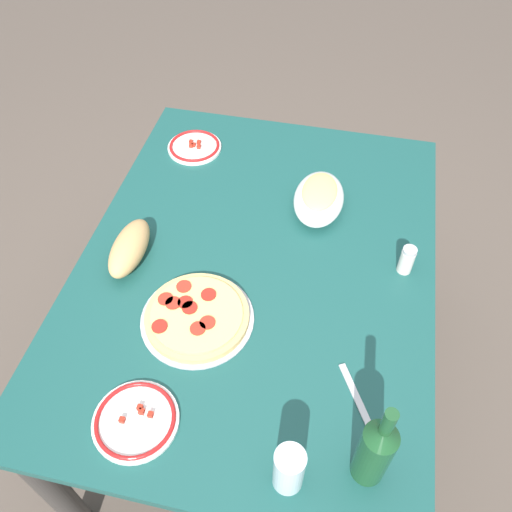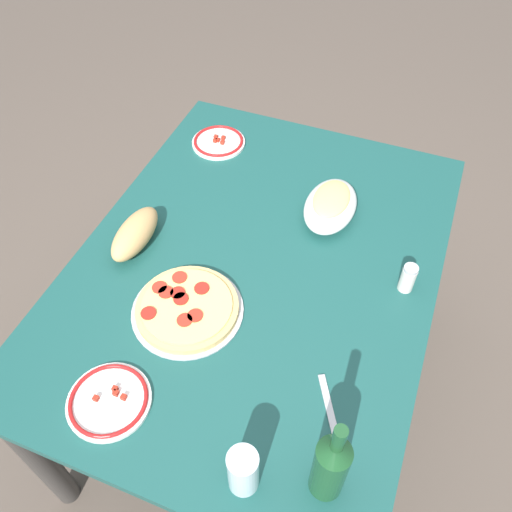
{
  "view_description": "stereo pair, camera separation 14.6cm",
  "coord_description": "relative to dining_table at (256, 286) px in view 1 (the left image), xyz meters",
  "views": [
    {
      "loc": [
        0.92,
        0.2,
        1.86
      ],
      "look_at": [
        0.0,
        0.0,
        0.74
      ],
      "focal_mm": 37.24,
      "sensor_mm": 36.0,
      "label": 1
    },
    {
      "loc": [
        0.88,
        0.34,
        1.86
      ],
      "look_at": [
        0.0,
        0.0,
        0.74
      ],
      "focal_mm": 37.24,
      "sensor_mm": 36.0,
      "label": 2
    }
  ],
  "objects": [
    {
      "name": "ground_plane",
      "position": [
        0.0,
        0.0,
        -0.61
      ],
      "size": [
        8.0,
        8.0,
        0.0
      ],
      "primitive_type": "plane",
      "color": "brown",
      "rests_on": "ground"
    },
    {
      "name": "dining_table",
      "position": [
        0.0,
        0.0,
        0.0
      ],
      "size": [
        1.33,
        0.98,
        0.71
      ],
      "color": "#194C47",
      "rests_on": "ground"
    },
    {
      "name": "pepperoni_pizza",
      "position": [
        0.22,
        -0.11,
        0.12
      ],
      "size": [
        0.29,
        0.29,
        0.03
      ],
      "color": "#B7B7BC",
      "rests_on": "dining_table"
    },
    {
      "name": "baked_pasta_dish",
      "position": [
        -0.26,
        0.14,
        0.15
      ],
      "size": [
        0.24,
        0.15,
        0.08
      ],
      "color": "white",
      "rests_on": "dining_table"
    },
    {
      "name": "wine_bottle",
      "position": [
        0.5,
        0.35,
        0.22
      ],
      "size": [
        0.07,
        0.07,
        0.28
      ],
      "color": "#194723",
      "rests_on": "dining_table"
    },
    {
      "name": "water_glass",
      "position": [
        0.56,
        0.19,
        0.17
      ],
      "size": [
        0.06,
        0.06,
        0.13
      ],
      "primitive_type": "cylinder",
      "color": "silver",
      "rests_on": "dining_table"
    },
    {
      "name": "side_plate_near",
      "position": [
        -0.45,
        -0.31,
        0.11
      ],
      "size": [
        0.18,
        0.18,
        0.02
      ],
      "color": "white",
      "rests_on": "dining_table"
    },
    {
      "name": "side_plate_far",
      "position": [
        0.51,
        -0.16,
        0.11
      ],
      "size": [
        0.19,
        0.19,
        0.02
      ],
      "color": "white",
      "rests_on": "dining_table"
    },
    {
      "name": "bread_loaf",
      "position": [
        0.06,
        -0.35,
        0.15
      ],
      "size": [
        0.21,
        0.09,
        0.08
      ],
      "primitive_type": "ellipsoid",
      "color": "tan",
      "rests_on": "dining_table"
    },
    {
      "name": "spice_shaker",
      "position": [
        -0.06,
        0.4,
        0.15
      ],
      "size": [
        0.04,
        0.04,
        0.09
      ],
      "color": "silver",
      "rests_on": "dining_table"
    },
    {
      "name": "fork_left",
      "position": [
        0.34,
        0.31,
        0.11
      ],
      "size": [
        0.16,
        0.1,
        0.0
      ],
      "primitive_type": "cube",
      "rotation": [
        0.0,
        0.0,
        0.51
      ],
      "color": "#B7B7BC",
      "rests_on": "dining_table"
    }
  ]
}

